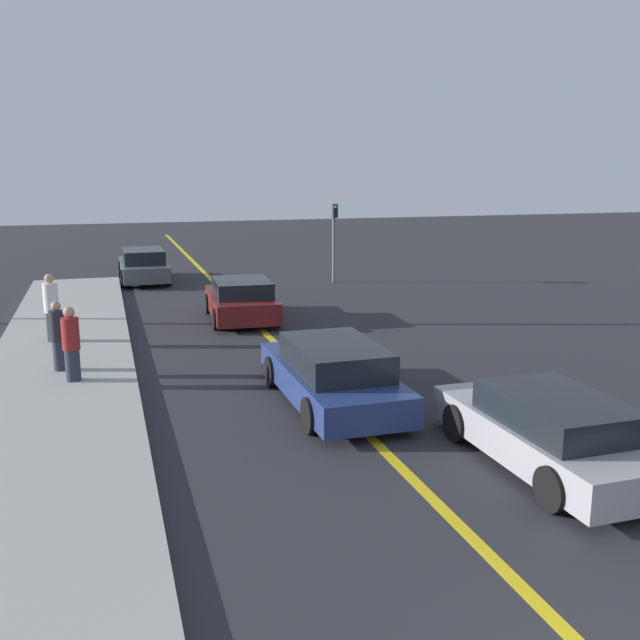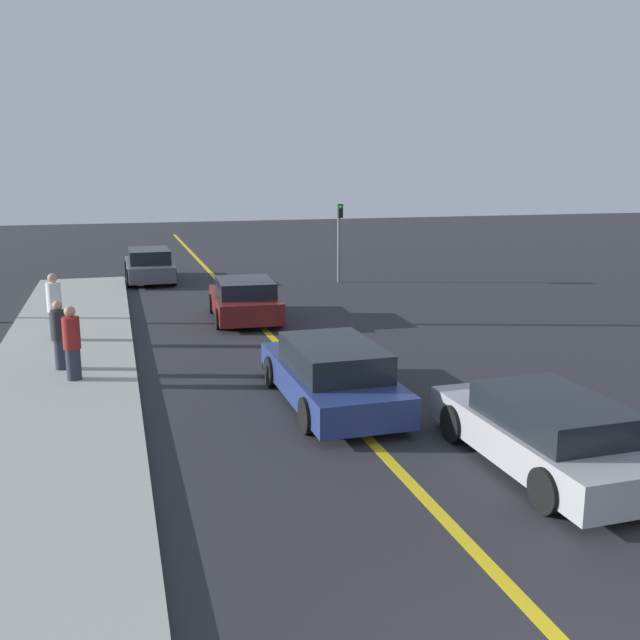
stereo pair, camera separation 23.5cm
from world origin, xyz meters
The scene contains 10 objects.
road_center_line centered at (0.00, 18.00, 0.00)m, with size 0.20×60.00×0.01m.
sidewalk_left centered at (-5.44, 13.66, 0.08)m, with size 3.33×27.31×0.16m.
car_near_right_lane centered at (2.26, 5.60, 0.59)m, with size 1.98×4.41×1.21m.
car_ahead_center centered at (-0.08, 9.49, 0.63)m, with size 1.98×4.73×1.30m.
car_far_distant centered at (-0.30, 18.01, 0.62)m, with size 2.17×4.11×1.29m.
car_parked_left_lot centered at (-2.75, 26.76, 0.66)m, with size 1.98×4.46×1.37m.
pedestrian_near_curb centered at (-5.09, 12.18, 0.96)m, with size 0.37×0.37×1.62m.
pedestrian_mid_group centered at (-5.40, 13.13, 0.95)m, with size 0.34×0.34×1.59m.
pedestrian_far_standing centered at (-5.71, 16.12, 1.05)m, with size 0.38×0.38×1.79m.
traffic_light centered at (4.77, 24.29, 2.02)m, with size 0.18×0.40×3.21m.
Camera 1 is at (-4.30, -3.49, 4.66)m, focal length 40.00 mm.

